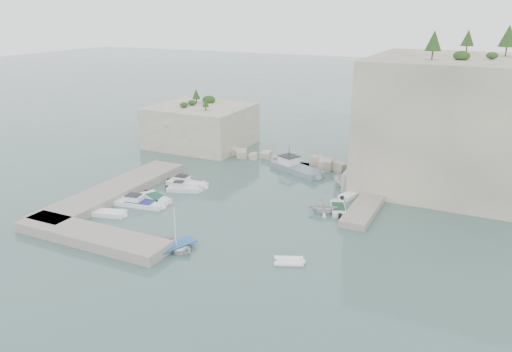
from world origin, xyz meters
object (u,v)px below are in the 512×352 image
at_px(rowboat, 176,249).
at_px(work_boat, 297,172).
at_px(tender_east_c, 351,196).
at_px(motorboat_d, 141,206).
at_px(inflatable_dinghy, 289,263).
at_px(tender_east_a, 323,213).
at_px(tender_east_d, 348,189).
at_px(tender_east_b, 338,211).
at_px(motorboat_b, 184,191).
at_px(motorboat_a, 187,186).
at_px(motorboat_e, 110,216).
at_px(motorboat_c, 156,200).

relative_size(rowboat, work_boat, 0.47).
bearing_deg(tender_east_c, motorboat_d, 139.59).
bearing_deg(motorboat_d, work_boat, 50.48).
distance_m(inflatable_dinghy, tender_east_a, 13.11).
distance_m(tender_east_d, work_boat, 9.55).
bearing_deg(tender_east_b, rowboat, 123.22).
bearing_deg(inflatable_dinghy, tender_east_d, 69.28).
relative_size(motorboat_b, tender_east_a, 1.40).
xyz_separation_m(motorboat_b, rowboat, (8.76, -14.42, 0.00)).
distance_m(motorboat_a, work_boat, 16.53).
bearing_deg(motorboat_b, tender_east_a, -16.40).
height_order(motorboat_b, tender_east_b, motorboat_b).
bearing_deg(inflatable_dinghy, work_boat, 87.46).
distance_m(motorboat_e, rowboat, 12.51).
distance_m(motorboat_d, tender_east_d, 27.22).
bearing_deg(motorboat_e, rowboat, -33.23).
relative_size(rowboat, tender_east_c, 1.00).
xyz_separation_m(motorboat_b, tender_east_d, (19.27, 10.48, 0.00)).
relative_size(motorboat_d, motorboat_e, 1.66).
relative_size(motorboat_d, rowboat, 1.47).
height_order(rowboat, work_boat, work_boat).
height_order(tender_east_b, work_boat, work_boat).
relative_size(motorboat_c, motorboat_e, 1.27).
bearing_deg(rowboat, motorboat_e, 91.98).
xyz_separation_m(motorboat_b, tender_east_b, (20.37, 2.38, 0.00)).
distance_m(motorboat_a, inflatable_dinghy, 25.03).
xyz_separation_m(inflatable_dinghy, tender_east_c, (0.51, 19.88, 0.00)).
distance_m(motorboat_b, inflatable_dinghy, 23.33).
xyz_separation_m(tender_east_b, tender_east_c, (0.10, 5.44, 0.00)).
distance_m(motorboat_a, tender_east_d, 21.75).
distance_m(tender_east_c, tender_east_d, 2.92).
height_order(motorboat_c, tender_east_c, same).
bearing_deg(motorboat_b, work_boat, 34.06).
bearing_deg(motorboat_a, tender_east_a, -5.16).
height_order(motorboat_d, tender_east_a, tender_east_a).
bearing_deg(tender_east_d, motorboat_a, 129.72).
bearing_deg(inflatable_dinghy, motorboat_b, 126.36).
relative_size(tender_east_b, tender_east_c, 1.06).
height_order(tender_east_c, tender_east_d, tender_east_d).
bearing_deg(tender_east_d, tender_east_c, -138.81).
height_order(tender_east_c, work_boat, work_boat).
distance_m(motorboat_d, tender_east_c, 26.64).
relative_size(motorboat_a, tender_east_a, 1.81).
distance_m(tender_east_a, tender_east_c, 6.97).
relative_size(tender_east_b, tender_east_d, 1.07).
relative_size(motorboat_d, tender_east_a, 1.96).
relative_size(motorboat_e, tender_east_d, 0.89).
relative_size(inflatable_dinghy, tender_east_d, 0.66).
xyz_separation_m(motorboat_b, inflatable_dinghy, (19.97, -12.06, 0.00)).
height_order(motorboat_a, motorboat_e, motorboat_a).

